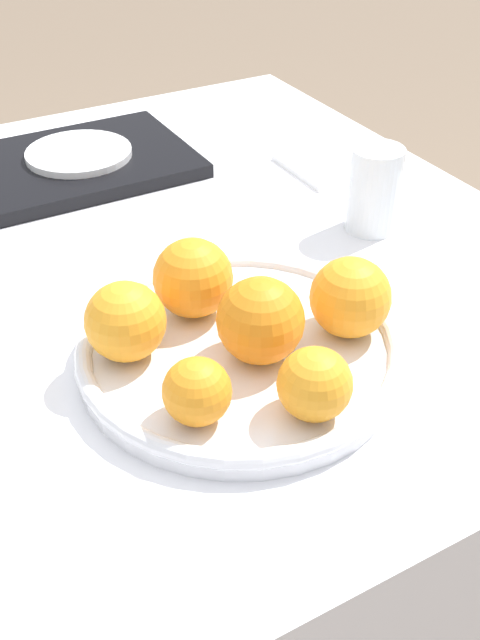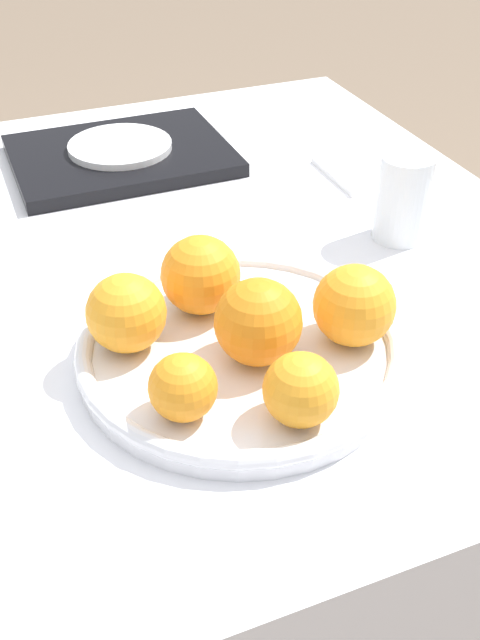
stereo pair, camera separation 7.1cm
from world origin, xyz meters
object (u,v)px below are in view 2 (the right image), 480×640
(orange_0, at_px, (258,322))
(napkin, at_px, (363,171))
(orange_3, at_px, (126,313))
(orange_4, at_px, (301,390))
(orange_5, at_px, (354,305))
(serving_tray, at_px, (121,155))
(side_plate, at_px, (120,146))
(orange_1, at_px, (201,275))
(orange_2, at_px, (183,387))
(water_glass, at_px, (403,198))
(fruit_platter, at_px, (240,349))

(orange_0, distance_m, napkin, 0.48)
(orange_3, distance_m, orange_4, 0.19)
(orange_5, xyz_separation_m, serving_tray, (-0.09, 0.53, -0.05))
(side_plate, xyz_separation_m, napkin, (0.32, -0.17, -0.02))
(orange_1, xyz_separation_m, orange_2, (-0.07, -0.14, -0.01))
(orange_3, height_order, water_glass, water_glass)
(napkin, bearing_deg, orange_0, -131.98)
(orange_2, distance_m, orange_3, 0.11)
(side_plate, bearing_deg, orange_0, -90.21)
(serving_tray, bearing_deg, water_glass, -52.72)
(fruit_platter, distance_m, orange_2, 0.11)
(orange_0, height_order, side_plate, orange_0)
(orange_0, height_order, napkin, orange_0)
(orange_1, bearing_deg, orange_3, -159.28)
(orange_4, height_order, napkin, orange_4)
(orange_1, distance_m, orange_4, 0.19)
(fruit_platter, bearing_deg, napkin, 45.29)
(fruit_platter, bearing_deg, serving_tray, 88.78)
(fruit_platter, height_order, orange_3, orange_3)
(water_glass, relative_size, napkin, 0.85)
(orange_1, distance_m, orange_2, 0.16)
(orange_4, bearing_deg, orange_2, 154.53)
(fruit_platter, bearing_deg, orange_1, 100.54)
(orange_0, relative_size, orange_4, 1.27)
(water_glass, xyz_separation_m, napkin, (0.05, 0.18, -0.05))
(orange_5, bearing_deg, side_plate, 100.11)
(orange_2, bearing_deg, serving_tray, 80.86)
(orange_3, bearing_deg, napkin, 34.14)
(orange_3, relative_size, serving_tray, 0.24)
(napkin, bearing_deg, orange_1, -142.97)
(orange_4, relative_size, napkin, 0.52)
(orange_4, height_order, orange_5, orange_5)
(fruit_platter, height_order, orange_2, orange_2)
(orange_0, relative_size, side_plate, 0.54)
(orange_5, relative_size, side_plate, 0.52)
(orange_0, relative_size, orange_5, 1.04)
(orange_3, bearing_deg, orange_5, -19.28)
(fruit_platter, height_order, napkin, fruit_platter)
(fruit_platter, xyz_separation_m, orange_0, (0.01, -0.02, 0.05))
(orange_0, xyz_separation_m, orange_4, (0.00, -0.09, -0.01))
(orange_2, height_order, napkin, orange_2)
(fruit_platter, bearing_deg, orange_5, -16.67)
(orange_2, bearing_deg, fruit_platter, 41.18)
(orange_0, height_order, serving_tray, orange_0)
(orange_2, bearing_deg, orange_3, 99.63)
(water_glass, bearing_deg, orange_3, -163.36)
(orange_3, xyz_separation_m, orange_4, (0.11, -0.15, -0.01))
(orange_1, relative_size, orange_5, 1.02)
(orange_0, distance_m, side_plate, 0.52)
(serving_tray, bearing_deg, orange_4, -90.14)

